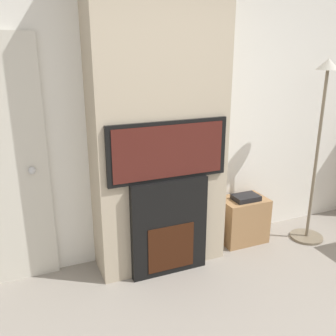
% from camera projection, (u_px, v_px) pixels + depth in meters
% --- Properties ---
extents(wall_back, '(6.00, 0.06, 2.70)m').
position_uv_depth(wall_back, '(149.00, 113.00, 3.34)').
color(wall_back, silver).
rests_on(wall_back, ground_plane).
extents(chimney_breast, '(1.15, 0.40, 2.70)m').
position_uv_depth(chimney_breast, '(159.00, 118.00, 3.14)').
color(chimney_breast, tan).
rests_on(chimney_breast, ground_plane).
extents(fireplace, '(0.68, 0.15, 0.87)m').
position_uv_depth(fireplace, '(168.00, 227.00, 3.24)').
color(fireplace, black).
rests_on(fireplace, ground_plane).
extents(television, '(1.03, 0.07, 0.49)m').
position_uv_depth(television, '(168.00, 151.00, 3.03)').
color(television, black).
rests_on(television, fireplace).
extents(floor_lamp, '(0.33, 0.33, 1.82)m').
position_uv_depth(floor_lamp, '(319.00, 139.00, 3.61)').
color(floor_lamp, '#726651').
rests_on(floor_lamp, ground_plane).
extents(media_stand, '(0.46, 0.33, 0.51)m').
position_uv_depth(media_stand, '(243.00, 219.00, 3.83)').
color(media_stand, '#997047').
rests_on(media_stand, ground_plane).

